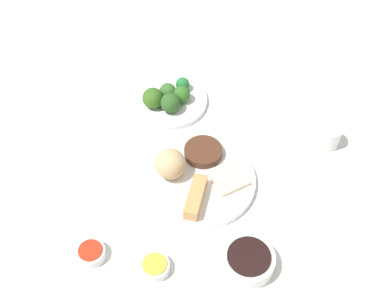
{
  "coord_description": "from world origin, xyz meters",
  "views": [
    {
      "loc": [
        0.65,
        -0.2,
        0.93
      ],
      "look_at": [
        -0.08,
        -0.04,
        0.06
      ],
      "focal_mm": 45.49,
      "sensor_mm": 36.0,
      "label": 1
    }
  ],
  "objects_px": {
    "main_plate": "(199,179)",
    "broccoli_plate": "(168,101)",
    "teacup": "(329,136)",
    "sauce_ramekin_sweet_and_sour": "(91,253)",
    "soy_sauce_bowl": "(248,261)",
    "sauce_ramekin_hot_mustard": "(155,267)"
  },
  "relations": [
    {
      "from": "soy_sauce_bowl",
      "to": "sauce_ramekin_sweet_and_sour",
      "type": "bearing_deg",
      "value": -106.16
    },
    {
      "from": "main_plate",
      "to": "broccoli_plate",
      "type": "xyz_separation_m",
      "value": [
        -0.27,
        -0.02,
        -0.0
      ]
    },
    {
      "from": "broccoli_plate",
      "to": "sauce_ramekin_sweet_and_sour",
      "type": "bearing_deg",
      "value": -29.84
    },
    {
      "from": "sauce_ramekin_sweet_and_sour",
      "to": "main_plate",
      "type": "bearing_deg",
      "value": 118.26
    },
    {
      "from": "sauce_ramekin_sweet_and_sour",
      "to": "sauce_ramekin_hot_mustard",
      "type": "distance_m",
      "value": 0.14
    },
    {
      "from": "teacup",
      "to": "sauce_ramekin_sweet_and_sour",
      "type": "bearing_deg",
      "value": -72.76
    },
    {
      "from": "sauce_ramekin_sweet_and_sour",
      "to": "teacup",
      "type": "bearing_deg",
      "value": 107.24
    },
    {
      "from": "soy_sauce_bowl",
      "to": "broccoli_plate",
      "type": "bearing_deg",
      "value": -171.78
    },
    {
      "from": "main_plate",
      "to": "sauce_ramekin_sweet_and_sour",
      "type": "relative_size",
      "value": 4.29
    },
    {
      "from": "main_plate",
      "to": "soy_sauce_bowl",
      "type": "bearing_deg",
      "value": 11.8
    },
    {
      "from": "soy_sauce_bowl",
      "to": "teacup",
      "type": "relative_size",
      "value": 1.87
    },
    {
      "from": "main_plate",
      "to": "sauce_ramekin_hot_mustard",
      "type": "relative_size",
      "value": 4.29
    },
    {
      "from": "soy_sauce_bowl",
      "to": "sauce_ramekin_sweet_and_sour",
      "type": "relative_size",
      "value": 1.79
    },
    {
      "from": "sauce_ramekin_sweet_and_sour",
      "to": "soy_sauce_bowl",
      "type": "bearing_deg",
      "value": 73.84
    },
    {
      "from": "main_plate",
      "to": "teacup",
      "type": "bearing_deg",
      "value": 97.55
    },
    {
      "from": "broccoli_plate",
      "to": "sauce_ramekin_sweet_and_sour",
      "type": "xyz_separation_m",
      "value": [
        0.41,
        -0.24,
        0.0
      ]
    },
    {
      "from": "main_plate",
      "to": "sauce_ramekin_sweet_and_sour",
      "type": "distance_m",
      "value": 0.3
    },
    {
      "from": "broccoli_plate",
      "to": "main_plate",
      "type": "bearing_deg",
      "value": 5.15
    },
    {
      "from": "sauce_ramekin_hot_mustard",
      "to": "main_plate",
      "type": "bearing_deg",
      "value": 145.26
    },
    {
      "from": "main_plate",
      "to": "teacup",
      "type": "relative_size",
      "value": 4.49
    },
    {
      "from": "broccoli_plate",
      "to": "teacup",
      "type": "bearing_deg",
      "value": 57.55
    },
    {
      "from": "main_plate",
      "to": "soy_sauce_bowl",
      "type": "distance_m",
      "value": 0.23
    }
  ]
}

